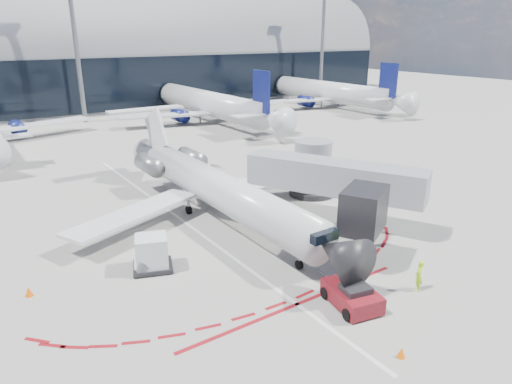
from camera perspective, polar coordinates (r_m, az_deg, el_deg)
ground at (r=33.24m, az=-7.54°, el=-4.77°), size 260.00×260.00×0.00m
apron_centerline at (r=34.90m, az=-9.04°, el=-3.64°), size 0.25×40.00×0.01m
apron_stop_bar at (r=24.68m, az=5.14°, el=-13.80°), size 14.00×0.25×0.01m
terminal_building at (r=93.36m, az=-26.95°, el=14.23°), size 150.00×24.15×24.00m
jet_bridge at (r=35.16m, az=8.91°, el=1.76°), size 10.03×15.20×4.90m
light_mast_centre at (r=77.51m, az=-21.65°, el=17.28°), size 0.70×0.70×25.00m
light_mast_east at (r=101.73m, az=8.33°, el=18.53°), size 0.70×0.70×25.00m
regional_jet at (r=34.98m, az=-5.38°, el=0.76°), size 23.20×28.60×7.16m
pushback_tug at (r=24.74m, az=11.90°, el=-12.54°), size 2.67×5.10×1.30m
ramp_worker at (r=26.85m, az=19.69°, el=-9.82°), size 0.78×0.67×1.79m
uld_container at (r=28.00m, az=-12.88°, el=-7.50°), size 2.81×2.61×2.14m
safety_cone_left at (r=27.95m, az=-26.53°, el=-11.05°), size 0.41×0.41×0.57m
safety_cone_right at (r=22.02m, az=17.73°, el=-18.56°), size 0.37×0.37×0.51m
bg_airliner_2 at (r=74.32m, az=-5.97°, el=13.04°), size 34.18×36.19×11.06m
bg_airliner_3 at (r=90.84m, az=8.96°, el=14.02°), size 34.12×36.13×11.04m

